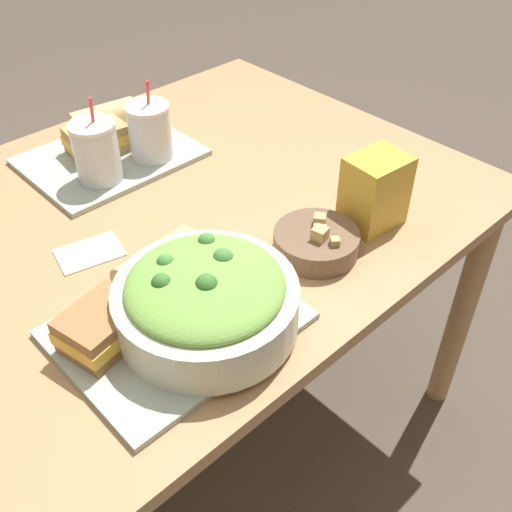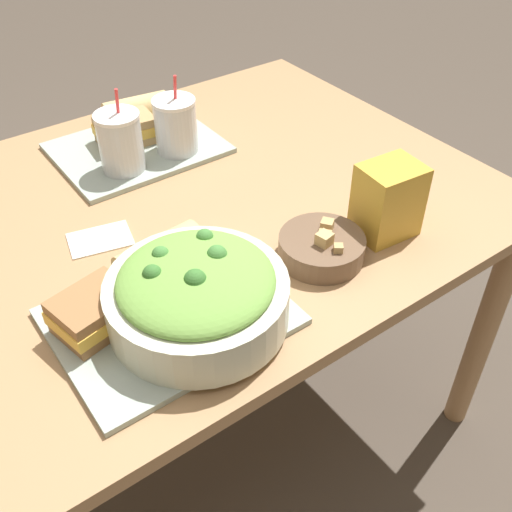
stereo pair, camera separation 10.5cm
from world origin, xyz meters
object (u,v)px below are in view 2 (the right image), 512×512
object	(u,v)px
drink_cup_dark	(121,144)
baguette_near	(161,253)
baguette_far	(137,109)
napkin_folded	(100,239)
salad_bowl	(197,293)
sandwich_near	(94,312)
drink_cup_red	(176,127)
chip_bag	(388,200)
sandwich_far	(126,130)
soup_bowl	(322,247)

from	to	relation	value
drink_cup_dark	baguette_near	bearing A→B (deg)	-105.50
baguette_far	napkin_folded	distance (m)	0.48
salad_bowl	baguette_far	distance (m)	0.73
sandwich_near	drink_cup_red	xyz separation A→B (m)	(0.40, 0.42, 0.03)
baguette_near	salad_bowl	bearing A→B (deg)	168.55
sandwich_near	chip_bag	bearing A→B (deg)	-20.30
baguette_far	drink_cup_red	bearing A→B (deg)	-169.85
sandwich_near	sandwich_far	size ratio (longest dim) A/B	0.99
soup_bowl	baguette_far	bearing A→B (deg)	92.81
napkin_folded	salad_bowl	bearing A→B (deg)	-82.45
chip_bag	napkin_folded	size ratio (longest dim) A/B	1.09
salad_bowl	drink_cup_dark	distance (m)	0.51
baguette_far	drink_cup_dark	bearing A→B (deg)	152.56
baguette_near	drink_cup_red	size ratio (longest dim) A/B	0.92
salad_bowl	chip_bag	xyz separation A→B (m)	(0.43, -0.00, 0.01)
soup_bowl	sandwich_far	bearing A→B (deg)	100.08
drink_cup_red	napkin_folded	bearing A→B (deg)	-146.30
salad_bowl	chip_bag	distance (m)	0.43
baguette_far	chip_bag	distance (m)	0.71
baguette_far	soup_bowl	bearing A→B (deg)	-169.20
salad_bowl	soup_bowl	world-z (taller)	salad_bowl
baguette_far	napkin_folded	bearing A→B (deg)	151.23
salad_bowl	drink_cup_dark	size ratio (longest dim) A/B	1.57
drink_cup_red	napkin_folded	xyz separation A→B (m)	(-0.29, -0.19, -0.07)
baguette_far	salad_bowl	bearing A→B (deg)	168.40
baguette_far	drink_cup_red	world-z (taller)	drink_cup_red
drink_cup_dark	drink_cup_red	size ratio (longest dim) A/B	1.03
soup_bowl	salad_bowl	bearing A→B (deg)	-178.01
napkin_folded	sandwich_far	bearing A→B (deg)	54.85
sandwich_near	sandwich_far	world-z (taller)	same
baguette_near	napkin_folded	xyz separation A→B (m)	(-0.05, 0.16, -0.04)
salad_bowl	drink_cup_red	xyz separation A→B (m)	(0.25, 0.50, 0.00)
drink_cup_dark	drink_cup_red	bearing A→B (deg)	0.00
salad_bowl	sandwich_far	distance (m)	0.63
salad_bowl	napkin_folded	size ratio (longest dim) A/B	2.19
sandwich_far	soup_bowl	bearing A→B (deg)	-73.44
drink_cup_dark	chip_bag	bearing A→B (deg)	-57.46
baguette_near	napkin_folded	distance (m)	0.17
soup_bowl	chip_bag	size ratio (longest dim) A/B	1.09
salad_bowl	soup_bowl	distance (m)	0.28
sandwich_far	drink_cup_red	xyz separation A→B (m)	(0.08, -0.11, 0.03)
soup_bowl	drink_cup_dark	world-z (taller)	drink_cup_dark
baguette_near	drink_cup_red	xyz separation A→B (m)	(0.24, 0.35, 0.03)
salad_bowl	sandwich_far	xyz separation A→B (m)	(0.17, 0.60, -0.02)
napkin_folded	sandwich_near	bearing A→B (deg)	-115.21
baguette_near	baguette_far	world-z (taller)	same
sandwich_far	baguette_far	distance (m)	0.11
salad_bowl	baguette_far	size ratio (longest dim) A/B	1.77
soup_bowl	chip_bag	xyz separation A→B (m)	(0.15, -0.01, 0.05)
soup_bowl	drink_cup_dark	size ratio (longest dim) A/B	0.85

